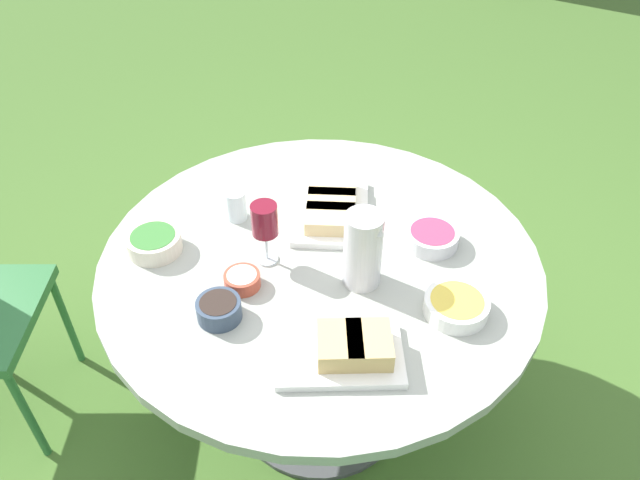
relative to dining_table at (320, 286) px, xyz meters
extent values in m
plane|color=#446B2B|center=(0.00, 0.00, -0.58)|extent=(40.00, 40.00, 0.00)
cylinder|color=#4C4C51|center=(0.00, 0.00, -0.57)|extent=(0.60, 0.60, 0.02)
cylinder|color=#4C4C51|center=(0.00, 0.00, -0.24)|extent=(0.11, 0.11, 0.65)
cylinder|color=#9EA399|center=(0.00, 0.00, 0.10)|extent=(1.24, 1.24, 0.03)
cylinder|color=#2D6B38|center=(-0.55, -0.74, -0.37)|extent=(0.03, 0.03, 0.43)
cylinder|color=#2D6B38|center=(-0.81, -0.45, -0.37)|extent=(0.03, 0.03, 0.43)
cylinder|color=silver|center=(0.15, 0.00, 0.23)|extent=(0.10, 0.10, 0.22)
cone|color=silver|center=(0.19, 0.00, 0.32)|extent=(0.03, 0.03, 0.03)
cylinder|color=silver|center=(-0.10, -0.11, 0.12)|extent=(0.06, 0.06, 0.01)
cylinder|color=silver|center=(-0.10, -0.11, 0.17)|extent=(0.01, 0.01, 0.09)
cylinder|color=maroon|center=(-0.10, -0.11, 0.27)|extent=(0.07, 0.07, 0.09)
cube|color=white|center=(-0.10, 0.16, 0.13)|extent=(0.37, 0.39, 0.02)
cube|color=#E0C184|center=(-0.14, 0.22, 0.16)|extent=(0.18, 0.18, 0.04)
cube|color=#E0C184|center=(-0.10, 0.16, 0.16)|extent=(0.18, 0.18, 0.04)
cube|color=#E0C184|center=(-0.05, 0.11, 0.16)|extent=(0.18, 0.18, 0.04)
cube|color=white|center=(0.27, -0.24, 0.13)|extent=(0.35, 0.34, 0.02)
cube|color=tan|center=(0.32, -0.20, 0.17)|extent=(0.16, 0.16, 0.05)
cube|color=tan|center=(0.27, -0.24, 0.17)|extent=(0.16, 0.16, 0.05)
cylinder|color=white|center=(0.40, 0.07, 0.14)|extent=(0.17, 0.17, 0.04)
cylinder|color=#E0C147|center=(0.40, 0.07, 0.16)|extent=(0.14, 0.14, 0.02)
cylinder|color=beige|center=(-0.37, -0.29, 0.15)|extent=(0.15, 0.15, 0.05)
cylinder|color=#387533|center=(-0.37, -0.29, 0.16)|extent=(0.13, 0.13, 0.02)
cylinder|color=#334256|center=(-0.04, -0.34, 0.15)|extent=(0.11, 0.11, 0.05)
cylinder|color=#2D231E|center=(-0.04, -0.34, 0.16)|extent=(0.09, 0.09, 0.02)
cylinder|color=silver|center=(0.21, 0.25, 0.14)|extent=(0.15, 0.15, 0.05)
cylinder|color=#D6385B|center=(0.21, 0.25, 0.16)|extent=(0.13, 0.13, 0.02)
cylinder|color=#B74733|center=(-0.08, -0.22, 0.14)|extent=(0.10, 0.10, 0.04)
cylinder|color=silver|center=(-0.08, -0.22, 0.15)|extent=(0.08, 0.08, 0.02)
cylinder|color=silver|center=(-0.30, -0.03, 0.17)|extent=(0.06, 0.06, 0.09)
camera|label=1|loc=(0.86, -0.98, 1.31)|focal=35.00mm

